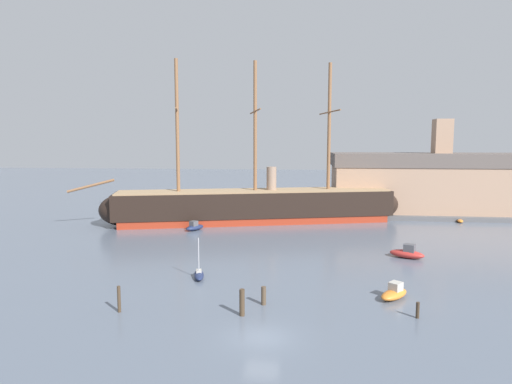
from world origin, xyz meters
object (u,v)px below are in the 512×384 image
at_px(motorboat_alongside_bow, 195,227).
at_px(mooring_piling_nearest, 264,296).
at_px(tall_ship, 255,205).
at_px(mooring_piling_right_pair, 418,310).
at_px(mooring_piling_midwater, 242,302).
at_px(motorboat_distant_centre, 303,203).
at_px(dockside_warehouse_right, 429,184).
at_px(sailboat_foreground_left, 199,275).
at_px(mooring_piling_left_pair, 119,299).
at_px(dinghy_far_right, 460,221).
at_px(motorboat_foreground_right, 394,293).
at_px(motorboat_mid_right, 407,253).

bearing_deg(motorboat_alongside_bow, mooring_piling_nearest, -65.75).
bearing_deg(tall_ship, mooring_piling_right_pair, -66.52).
bearing_deg(mooring_piling_right_pair, mooring_piling_midwater, -175.70).
bearing_deg(tall_ship, motorboat_distant_centre, 68.19).
xyz_separation_m(mooring_piling_right_pair, dockside_warehouse_right, (15.04, 53.73, 5.31)).
bearing_deg(motorboat_alongside_bow, mooring_piling_right_pair, -50.95).
distance_m(motorboat_alongside_bow, dockside_warehouse_right, 46.89).
distance_m(sailboat_foreground_left, dockside_warehouse_right, 57.56).
distance_m(motorboat_distant_centre, mooring_piling_nearest, 59.56).
bearing_deg(motorboat_alongside_bow, mooring_piling_midwater, -69.64).
height_order(mooring_piling_nearest, mooring_piling_left_pair, mooring_piling_left_pair).
height_order(dinghy_far_right, mooring_piling_midwater, mooring_piling_midwater).
bearing_deg(dockside_warehouse_right, mooring_piling_midwater, -117.92).
height_order(tall_ship, mooring_piling_left_pair, tall_ship).
bearing_deg(mooring_piling_midwater, motorboat_distant_centre, 85.87).
xyz_separation_m(motorboat_foreground_right, dinghy_far_right, (19.13, 40.34, -0.25)).
xyz_separation_m(dinghy_far_right, dockside_warehouse_right, (-3.12, 9.07, 5.70)).
xyz_separation_m(motorboat_distant_centre, mooring_piling_right_pair, (9.51, -61.04, -0.02)).
relative_size(sailboat_foreground_left, mooring_piling_right_pair, 3.26).
xyz_separation_m(motorboat_distant_centre, mooring_piling_nearest, (-2.97, -59.49, 0.13)).
xyz_separation_m(motorboat_mid_right, motorboat_distant_centre, (-12.93, 42.12, 0.07)).
bearing_deg(dockside_warehouse_right, motorboat_mid_right, -108.47).
height_order(motorboat_foreground_right, motorboat_alongside_bow, motorboat_alongside_bow).
distance_m(motorboat_alongside_bow, mooring_piling_right_pair, 42.07).
xyz_separation_m(sailboat_foreground_left, mooring_piling_right_pair, (19.84, -8.29, 0.30)).
xyz_separation_m(sailboat_foreground_left, dinghy_far_right, (38.01, 36.36, -0.09)).
bearing_deg(mooring_piling_right_pair, dockside_warehouse_right, 74.36).
xyz_separation_m(sailboat_foreground_left, motorboat_foreground_right, (18.88, -3.97, 0.16)).
distance_m(motorboat_foreground_right, mooring_piling_right_pair, 4.43).
distance_m(motorboat_foreground_right, motorboat_mid_right, 15.25).
bearing_deg(motorboat_foreground_right, mooring_piling_midwater, -157.59).
height_order(motorboat_distant_centre, mooring_piling_right_pair, motorboat_distant_centre).
relative_size(motorboat_alongside_bow, dinghy_far_right, 1.61).
bearing_deg(sailboat_foreground_left, dinghy_far_right, 43.74).
xyz_separation_m(sailboat_foreground_left, motorboat_distant_centre, (10.33, 52.75, 0.31)).
distance_m(tall_ship, dinghy_far_right, 36.15).
bearing_deg(motorboat_distant_centre, dinghy_far_right, -30.63).
height_order(mooring_piling_nearest, mooring_piling_midwater, mooring_piling_midwater).
distance_m(tall_ship, mooring_piling_left_pair, 42.65).
bearing_deg(tall_ship, sailboat_foreground_left, -93.85).
relative_size(motorboat_mid_right, dinghy_far_right, 1.84).
relative_size(tall_ship, motorboat_mid_right, 12.70).
distance_m(motorboat_alongside_bow, motorboat_distant_centre, 33.07).
height_order(motorboat_foreground_right, mooring_piling_right_pair, motorboat_foreground_right).
bearing_deg(dockside_warehouse_right, tall_ship, -158.24).
bearing_deg(mooring_piling_right_pair, sailboat_foreground_left, 157.32).
bearing_deg(mooring_piling_right_pair, motorboat_mid_right, 79.76).
height_order(motorboat_foreground_right, dockside_warehouse_right, dockside_warehouse_right).
height_order(motorboat_distant_centre, mooring_piling_nearest, motorboat_distant_centre).
distance_m(mooring_piling_midwater, dockside_warehouse_right, 62.19).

